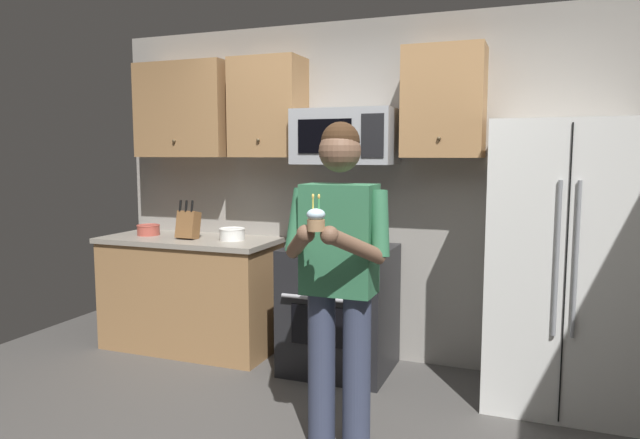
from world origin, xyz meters
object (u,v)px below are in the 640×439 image
Objects in this scene: knife_block at (188,225)px; cupcake at (316,219)px; oven_range at (340,308)px; person at (339,269)px; bowl_large_white at (232,234)px; refrigerator at (563,265)px; bowl_small_colored at (148,230)px; microwave at (346,137)px.

cupcake is (1.64, -1.40, 0.26)m from knife_block.
person is at bearing -71.50° from oven_range.
oven_range is 4.53× the size of bowl_large_white.
person reaches higher than knife_block.
cupcake is (-1.13, -1.39, 0.39)m from refrigerator.
refrigerator is 5.63× the size of knife_block.
bowl_small_colored is (-0.43, 0.05, -0.07)m from knife_block.
microwave is (0.00, 0.12, 1.26)m from oven_range.
bowl_large_white is at bearing 178.39° from refrigerator.
knife_block is at bearing 139.56° from cupcake.
microwave reaches higher than person.
microwave is at bearing 103.37° from cupcake.
bowl_small_colored is at bearing -176.74° from microwave.
knife_block is 1.56× the size of bowl_large_white.
knife_block is 0.18× the size of person.
person reaches higher than bowl_small_colored.
cupcake is (-0.00, -0.33, 0.30)m from person.
refrigerator is 10.35× the size of cupcake.
refrigerator is (1.50, -0.16, -0.82)m from microwave.
knife_block is at bearing -173.35° from microwave.
microwave reaches higher than oven_range.
cupcake is (0.37, -1.43, 0.83)m from oven_range.
cupcake is (0.37, -1.55, -0.43)m from microwave.
cupcake is at bearing -48.80° from bowl_large_white.
refrigerator is at bearing -0.21° from knife_block.
knife_block is 1.84× the size of cupcake.
microwave is at bearing 5.73° from bowl_large_white.
bowl_large_white is 1.18× the size of cupcake.
bowl_large_white is 1.96m from cupcake.
microwave is at bearing 89.98° from oven_range.
oven_range is 1.69m from cupcake.
oven_range is 1.56m from refrigerator.
cupcake reaches higher than bowl_small_colored.
refrigerator is at bearing -1.10° from bowl_small_colored.
bowl_small_colored is (-1.70, 0.02, 0.50)m from oven_range.
person is at bearing -73.20° from microwave.
person is (0.37, -1.10, 0.53)m from oven_range.
oven_range is at bearing -0.75° from bowl_small_colored.
cupcake is at bearing -75.55° from oven_range.
bowl_small_colored is at bearing 173.08° from knife_block.
refrigerator is 1.02× the size of person.
microwave is at bearing 3.26° from bowl_small_colored.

